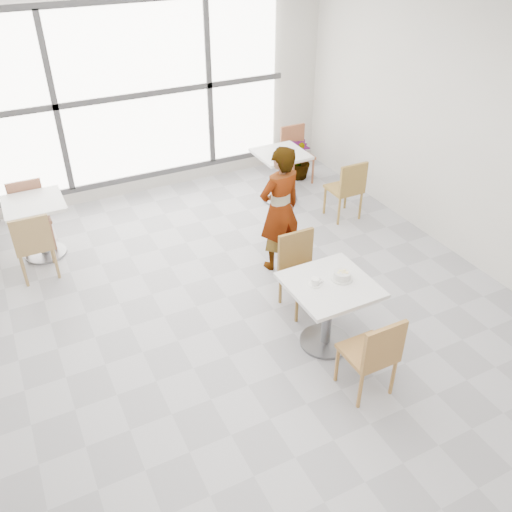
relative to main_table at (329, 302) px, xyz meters
name	(u,v)px	position (x,y,z in m)	size (l,w,h in m)	color
floor	(244,319)	(-0.59, 0.70, -0.52)	(7.00, 7.00, 0.00)	#9E9EA5
ceiling	(239,22)	(-0.59, 0.70, 2.48)	(7.00, 7.00, 0.00)	white
wall_back	(135,94)	(-0.59, 4.20, 0.98)	(6.00, 6.00, 0.00)	silver
wall_right	(479,141)	(2.41, 0.70, 0.98)	(7.00, 7.00, 0.00)	silver
window	(136,95)	(-0.59, 4.14, 0.98)	(4.60, 0.07, 2.52)	white
main_table	(329,302)	(0.00, 0.00, 0.00)	(0.80, 0.80, 0.75)	silver
chair_near	(374,352)	(-0.02, -0.74, -0.02)	(0.42, 0.42, 0.87)	#A3723B
chair_far	(300,266)	(0.09, 0.69, -0.02)	(0.42, 0.42, 0.87)	brown
oatmeal_bowl	(342,275)	(0.14, 0.01, 0.27)	(0.21, 0.21, 0.09)	silver
coffee_cup	(315,282)	(-0.14, 0.05, 0.26)	(0.16, 0.13, 0.07)	white
person	(280,209)	(0.25, 1.45, 0.25)	(0.57, 0.37, 1.55)	black
bg_table_left	(38,221)	(-2.29, 3.01, -0.04)	(0.70, 0.70, 0.75)	white
bg_table_right	(280,169)	(1.12, 2.98, -0.04)	(0.70, 0.70, 0.75)	silver
bg_chair_left_near	(33,242)	(-2.41, 2.49, -0.02)	(0.42, 0.42, 0.87)	#9E7D4B
bg_chair_left_far	(30,211)	(-2.34, 3.28, -0.02)	(0.42, 0.42, 0.87)	#985F46
bg_chair_right_near	(348,187)	(1.65, 2.05, -0.02)	(0.42, 0.42, 0.87)	olive
bg_chair_right_far	(295,150)	(1.66, 3.49, -0.02)	(0.42, 0.42, 0.87)	brown
plant_right	(299,159)	(1.75, 3.51, -0.20)	(0.36, 0.36, 0.64)	#638D47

